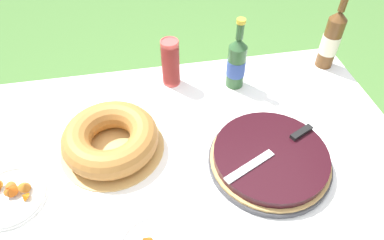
{
  "coord_description": "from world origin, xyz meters",
  "views": [
    {
      "loc": [
        -0.15,
        -0.74,
        1.69
      ],
      "look_at": [
        0.01,
        0.08,
        0.83
      ],
      "focal_mm": 32.0,
      "sensor_mm": 36.0,
      "label": 1
    }
  ],
  "objects_px": {
    "berry_tart": "(270,158)",
    "cup_stack": "(171,63)",
    "bundt_cake": "(111,139)",
    "serving_knife": "(278,148)",
    "cider_bottle_green": "(236,63)",
    "cider_bottle_amber": "(331,39)",
    "snack_plate_near": "(10,195)"
  },
  "relations": [
    {
      "from": "berry_tart",
      "to": "snack_plate_near",
      "type": "bearing_deg",
      "value": 178.49
    },
    {
      "from": "cup_stack",
      "to": "cider_bottle_green",
      "type": "relative_size",
      "value": 0.67
    },
    {
      "from": "serving_knife",
      "to": "cider_bottle_amber",
      "type": "distance_m",
      "value": 0.61
    },
    {
      "from": "cup_stack",
      "to": "cider_bottle_green",
      "type": "xyz_separation_m",
      "value": [
        0.25,
        -0.06,
        0.01
      ]
    },
    {
      "from": "cider_bottle_green",
      "to": "bundt_cake",
      "type": "bearing_deg",
      "value": -153.0
    },
    {
      "from": "serving_knife",
      "to": "snack_plate_near",
      "type": "distance_m",
      "value": 0.85
    },
    {
      "from": "serving_knife",
      "to": "cider_bottle_amber",
      "type": "relative_size",
      "value": 1.03
    },
    {
      "from": "bundt_cake",
      "to": "cup_stack",
      "type": "xyz_separation_m",
      "value": [
        0.25,
        0.32,
        0.05
      ]
    },
    {
      "from": "serving_knife",
      "to": "cider_bottle_green",
      "type": "height_order",
      "value": "cider_bottle_green"
    },
    {
      "from": "serving_knife",
      "to": "cider_bottle_amber",
      "type": "height_order",
      "value": "cider_bottle_amber"
    },
    {
      "from": "berry_tart",
      "to": "cider_bottle_green",
      "type": "xyz_separation_m",
      "value": [
        -0.0,
        0.42,
        0.08
      ]
    },
    {
      "from": "bundt_cake",
      "to": "cider_bottle_amber",
      "type": "bearing_deg",
      "value": 18.72
    },
    {
      "from": "berry_tart",
      "to": "cider_bottle_amber",
      "type": "distance_m",
      "value": 0.65
    },
    {
      "from": "cider_bottle_amber",
      "to": "cup_stack",
      "type": "bearing_deg",
      "value": 179.74
    },
    {
      "from": "serving_knife",
      "to": "cider_bottle_green",
      "type": "bearing_deg",
      "value": -111.09
    },
    {
      "from": "berry_tart",
      "to": "snack_plate_near",
      "type": "relative_size",
      "value": 1.83
    },
    {
      "from": "cider_bottle_amber",
      "to": "snack_plate_near",
      "type": "distance_m",
      "value": 1.33
    },
    {
      "from": "berry_tart",
      "to": "bundt_cake",
      "type": "distance_m",
      "value": 0.54
    },
    {
      "from": "cider_bottle_amber",
      "to": "bundt_cake",
      "type": "bearing_deg",
      "value": -161.28
    },
    {
      "from": "cup_stack",
      "to": "cider_bottle_green",
      "type": "bearing_deg",
      "value": -13.47
    },
    {
      "from": "serving_knife",
      "to": "cup_stack",
      "type": "distance_m",
      "value": 0.55
    },
    {
      "from": "cider_bottle_amber",
      "to": "snack_plate_near",
      "type": "relative_size",
      "value": 1.54
    },
    {
      "from": "snack_plate_near",
      "to": "bundt_cake",
      "type": "bearing_deg",
      "value": 23.96
    },
    {
      "from": "cider_bottle_green",
      "to": "snack_plate_near",
      "type": "relative_size",
      "value": 1.36
    },
    {
      "from": "berry_tart",
      "to": "cider_bottle_amber",
      "type": "bearing_deg",
      "value": 48.48
    },
    {
      "from": "snack_plate_near",
      "to": "cider_bottle_green",
      "type": "bearing_deg",
      "value": 25.85
    },
    {
      "from": "bundt_cake",
      "to": "cup_stack",
      "type": "distance_m",
      "value": 0.41
    },
    {
      "from": "berry_tart",
      "to": "cup_stack",
      "type": "distance_m",
      "value": 0.55
    },
    {
      "from": "serving_knife",
      "to": "bundt_cake",
      "type": "bearing_deg",
      "value": -40.78
    },
    {
      "from": "snack_plate_near",
      "to": "berry_tart",
      "type": "bearing_deg",
      "value": -1.51
    },
    {
      "from": "bundt_cake",
      "to": "cider_bottle_green",
      "type": "distance_m",
      "value": 0.57
    },
    {
      "from": "serving_knife",
      "to": "snack_plate_near",
      "type": "xyz_separation_m",
      "value": [
        -0.85,
        0.01,
        -0.05
      ]
    }
  ]
}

